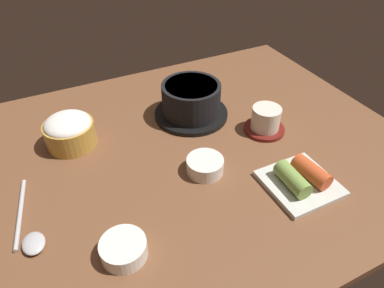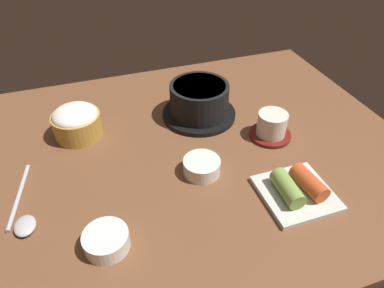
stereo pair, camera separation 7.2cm
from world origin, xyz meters
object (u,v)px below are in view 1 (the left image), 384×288
at_px(tea_cup_with_saucer, 265,120).
at_px(spoon, 29,233).
at_px(banchan_cup_center, 205,165).
at_px(stone_pot, 191,101).
at_px(kimchi_plate, 301,179).
at_px(side_bowl_near, 123,249).
at_px(rice_bowl, 69,131).

height_order(tea_cup_with_saucer, spoon, tea_cup_with_saucer).
relative_size(banchan_cup_center, spoon, 0.40).
bearing_deg(stone_pot, kimchi_plate, -74.83).
height_order(banchan_cup_center, spoon, banchan_cup_center).
bearing_deg(tea_cup_with_saucer, stone_pot, 133.98).
xyz_separation_m(side_bowl_near, spoon, (-0.13, 0.11, -0.01)).
relative_size(kimchi_plate, side_bowl_near, 1.73).
bearing_deg(spoon, banchan_cup_center, 1.24).
xyz_separation_m(rice_bowl, kimchi_plate, (0.37, -0.32, -0.02)).
bearing_deg(tea_cup_with_saucer, spoon, -172.55).
relative_size(stone_pot, rice_bowl, 1.66).
bearing_deg(stone_pot, banchan_cup_center, -108.20).
bearing_deg(kimchi_plate, tea_cup_with_saucer, 76.60).
xyz_separation_m(tea_cup_with_saucer, banchan_cup_center, (-0.19, -0.06, -0.01)).
height_order(rice_bowl, banchan_cup_center, rice_bowl).
bearing_deg(banchan_cup_center, stone_pot, 71.80).
bearing_deg(tea_cup_with_saucer, banchan_cup_center, -161.97).
height_order(stone_pot, spoon, stone_pot).
distance_m(kimchi_plate, side_bowl_near, 0.35).
xyz_separation_m(rice_bowl, banchan_cup_center, (0.22, -0.21, -0.02)).
bearing_deg(side_bowl_near, kimchi_plate, -0.33).
relative_size(rice_bowl, banchan_cup_center, 1.44).
xyz_separation_m(tea_cup_with_saucer, kimchi_plate, (-0.04, -0.18, -0.01)).
bearing_deg(rice_bowl, tea_cup_with_saucer, -19.56).
distance_m(tea_cup_with_saucer, spoon, 0.53).
bearing_deg(stone_pot, tea_cup_with_saucer, -46.02).
distance_m(rice_bowl, kimchi_plate, 0.49).
relative_size(kimchi_plate, spoon, 0.70).
xyz_separation_m(tea_cup_with_saucer, spoon, (-0.52, -0.07, -0.02)).
height_order(tea_cup_with_saucer, banchan_cup_center, tea_cup_with_saucer).
bearing_deg(side_bowl_near, banchan_cup_center, 29.07).
bearing_deg(rice_bowl, stone_pot, -3.19).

